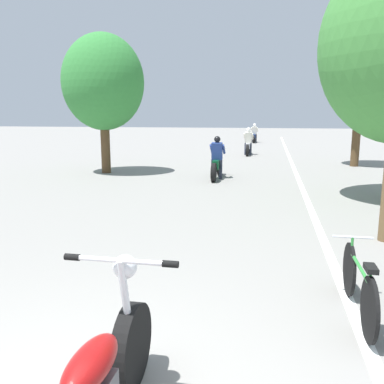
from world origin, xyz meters
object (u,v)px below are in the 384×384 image
at_px(roadside_tree_right_far, 363,45).
at_px(motorcycle_rider_far, 254,135).
at_px(motorcycle_rider_lead, 217,163).
at_px(bicycle_parked, 359,285).
at_px(roadside_tree_left, 103,83).
at_px(motorcycle_rider_mid, 248,145).

relative_size(roadside_tree_right_far, motorcycle_rider_far, 3.12).
distance_m(motorcycle_rider_lead, bicycle_parked, 9.25).
xyz_separation_m(roadside_tree_right_far, bicycle_parked, (-2.39, -13.02, -4.32)).
bearing_deg(motorcycle_rider_far, roadside_tree_left, -105.16).
relative_size(motorcycle_rider_lead, motorcycle_rider_far, 1.02).
relative_size(motorcycle_rider_mid, bicycle_parked, 1.20).
height_order(motorcycle_rider_lead, bicycle_parked, motorcycle_rider_lead).
bearing_deg(roadside_tree_right_far, roadside_tree_left, -158.35).
xyz_separation_m(roadside_tree_right_far, roadside_tree_left, (-9.10, -3.61, -1.52)).
height_order(roadside_tree_right_far, bicycle_parked, roadside_tree_right_far).
bearing_deg(roadside_tree_left, roadside_tree_right_far, 21.65).
bearing_deg(motorcycle_rider_far, motorcycle_rider_lead, -91.64).
bearing_deg(motorcycle_rider_lead, motorcycle_rider_far, 88.36).
distance_m(roadside_tree_left, motorcycle_rider_lead, 4.86).
xyz_separation_m(roadside_tree_left, bicycle_parked, (6.71, -9.40, -2.80)).
distance_m(motorcycle_rider_lead, motorcycle_rider_far, 17.38).
bearing_deg(motorcycle_rider_lead, motorcycle_rider_mid, 85.92).
distance_m(motorcycle_rider_far, bicycle_parked, 26.32).
bearing_deg(roadside_tree_left, motorcycle_rider_lead, -7.58).
bearing_deg(bicycle_parked, motorcycle_rider_far, 94.68).
xyz_separation_m(roadside_tree_right_far, motorcycle_rider_mid, (-4.47, 3.84, -4.13)).
relative_size(roadside_tree_left, motorcycle_rider_mid, 2.45).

